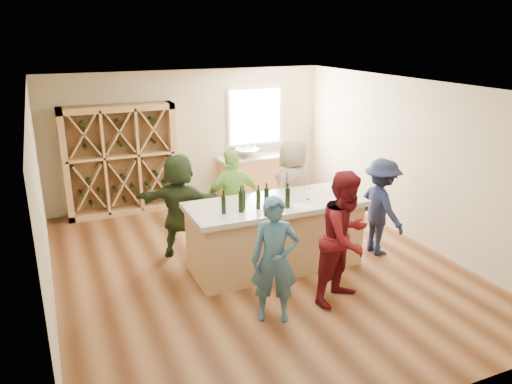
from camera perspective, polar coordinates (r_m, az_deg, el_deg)
name	(u,v)px	position (r m, az deg, el deg)	size (l,w,h in m)	color
floor	(255,267)	(8.08, -0.08, -8.61)	(6.00, 7.00, 0.10)	brown
ceiling	(255,83)	(7.25, -0.09, 12.31)	(6.00, 7.00, 0.10)	white
wall_back	(189,137)	(10.79, -7.67, 6.28)	(6.00, 0.10, 2.80)	#BDAD89
wall_front	(414,287)	(4.74, 17.57, -10.26)	(6.00, 0.10, 2.80)	#BDAD89
wall_left	(37,208)	(6.97, -23.76, -1.74)	(0.10, 7.00, 2.80)	#BDAD89
wall_right	(415,161)	(9.15, 17.75, 3.43)	(0.10, 7.00, 2.80)	#BDAD89
window_frame	(255,116)	(11.15, -0.12, 8.65)	(1.30, 0.06, 1.30)	white
window_pane	(256,117)	(11.12, -0.05, 8.62)	(1.18, 0.01, 1.18)	white
wine_rack	(121,160)	(10.29, -15.21, 3.50)	(2.20, 0.45, 2.20)	tan
back_counter_base	(256,177)	(11.16, -0.04, 1.71)	(1.60, 0.58, 0.86)	tan
back_counter_top	(256,157)	(11.04, -0.04, 4.00)	(1.70, 0.62, 0.06)	#B6AA95
sink	(247,153)	(10.94, -1.00, 4.52)	(0.54, 0.54, 0.19)	silver
faucet	(244,148)	(11.09, -1.36, 5.01)	(0.02, 0.02, 0.30)	silver
tasting_counter_base	(275,237)	(7.81, 2.19, -5.14)	(2.60, 1.00, 1.00)	tan
tasting_counter_top	(275,204)	(7.62, 2.24, -1.41)	(2.72, 1.12, 0.08)	#B6AA95
wine_bottle_a	(224,205)	(7.08, -3.73, -1.47)	(0.07, 0.07, 0.27)	black
wine_bottle_b	(241,202)	(7.13, -1.72, -1.11)	(0.08, 0.08, 0.31)	black
wine_bottle_c	(243,200)	(7.25, -1.47, -0.90)	(0.07, 0.07, 0.28)	black
wine_bottle_d	(258,200)	(7.26, 0.26, -0.88)	(0.07, 0.07, 0.28)	black
wine_bottle_e	(266,198)	(7.30, 1.21, -0.70)	(0.07, 0.07, 0.30)	black
wine_glass_a	(268,209)	(7.02, 1.44, -1.98)	(0.07, 0.07, 0.19)	white
wine_glass_c	(329,200)	(7.48, 8.36, -0.93)	(0.07, 0.07, 0.18)	white
wine_glass_d	(308,194)	(7.71, 5.95, -0.21)	(0.07, 0.07, 0.18)	white
wine_glass_e	(339,193)	(7.79, 9.49, -0.12)	(0.08, 0.08, 0.20)	white
tasting_menu_a	(268,213)	(7.13, 1.38, -2.43)	(0.22, 0.29, 0.00)	white
tasting_menu_b	(303,206)	(7.43, 5.38, -1.65)	(0.22, 0.31, 0.00)	white
tasting_menu_c	(336,202)	(7.68, 9.17, -1.15)	(0.21, 0.28, 0.00)	white
person_near_left	(275,260)	(6.31, 2.16, -7.79)	(0.60, 0.44, 1.65)	#335972
person_near_right	(346,237)	(6.82, 10.21, -5.14)	(0.90, 0.49, 1.85)	#590F14
person_server	(381,207)	(8.43, 14.07, -1.66)	(1.05, 0.49, 1.62)	#191E38
person_far_mid	(233,200)	(8.37, -2.62, -0.89)	(1.01, 0.52, 1.72)	#8CC64C
person_far_right	(293,189)	(8.76, 4.21, 0.33)	(0.89, 0.58, 1.83)	gray
person_far_left	(180,206)	(8.15, -8.66, -1.56)	(1.61, 0.58, 1.74)	#263319
wine_bottle_f	(288,198)	(7.32, 3.63, -0.67)	(0.07, 0.07, 0.30)	black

